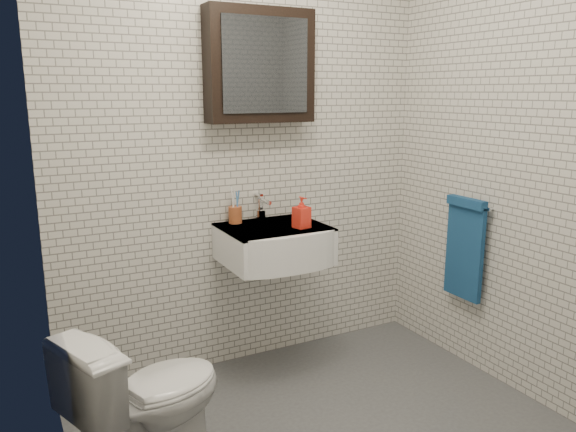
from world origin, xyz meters
The scene contains 8 objects.
room_shell centered at (0.00, 0.00, 1.47)m, with size 2.22×2.02×2.51m.
washbasin centered at (0.05, 0.73, 0.76)m, with size 0.55×0.50×0.20m.
faucet centered at (0.05, 0.93, 0.92)m, with size 0.06×0.20×0.15m.
mirror_cabinet centered at (0.05, 0.93, 1.70)m, with size 0.60×0.15×0.60m.
towel_rail centered at (1.04, 0.35, 0.72)m, with size 0.09×0.30×0.58m.
toothbrush_cup centered at (-0.11, 0.94, 0.90)m, with size 0.08×0.08×0.20m.
soap_bottle centered at (0.17, 0.67, 0.93)m, with size 0.08×0.08×0.17m, color orange.
toilet centered at (-0.80, 0.22, 0.34)m, with size 0.37×0.66×0.67m, color white.
Camera 1 is at (-1.26, -1.89, 1.57)m, focal length 35.00 mm.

